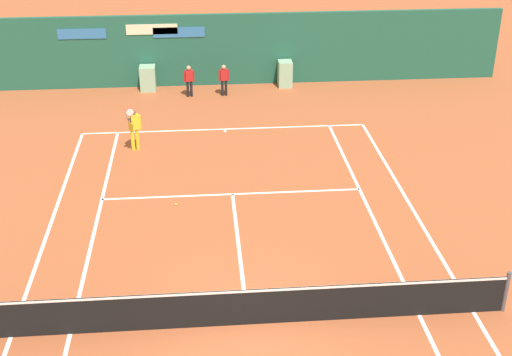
% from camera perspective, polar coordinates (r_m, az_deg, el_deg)
% --- Properties ---
extents(ground_plane, '(80.00, 80.00, 0.01)m').
position_cam_1_polar(ground_plane, '(16.76, -0.81, -10.61)').
color(ground_plane, '#A8512D').
extents(tennis_net, '(12.10, 0.10, 1.07)m').
position_cam_1_polar(tennis_net, '(16.00, -0.67, -10.39)').
color(tennis_net, '#4C4C51').
rests_on(tennis_net, ground_plane).
extents(sponsor_back_wall, '(25.00, 1.02, 3.12)m').
position_cam_1_polar(sponsor_back_wall, '(30.97, -3.11, 10.31)').
color(sponsor_back_wall, '#1E5642').
rests_on(sponsor_back_wall, ground_plane).
extents(player_on_baseline, '(0.49, 0.77, 1.78)m').
position_cam_1_polar(player_on_baseline, '(24.71, -9.92, 4.22)').
color(player_on_baseline, yellow).
rests_on(player_on_baseline, ground_plane).
extents(ball_kid_right_post, '(0.45, 0.19, 1.34)m').
position_cam_1_polar(ball_kid_right_post, '(29.75, -2.63, 8.14)').
color(ball_kid_right_post, black).
rests_on(ball_kid_right_post, ground_plane).
extents(ball_kid_left_post, '(0.45, 0.22, 1.35)m').
position_cam_1_polar(ball_kid_left_post, '(29.73, -5.47, 8.05)').
color(ball_kid_left_post, black).
rests_on(ball_kid_left_post, ground_plane).
extents(tennis_ball_mid_court, '(0.07, 0.07, 0.07)m').
position_cam_1_polar(tennis_ball_mid_court, '(21.16, -6.55, -2.15)').
color(tennis_ball_mid_court, '#CCE033').
rests_on(tennis_ball_mid_court, ground_plane).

